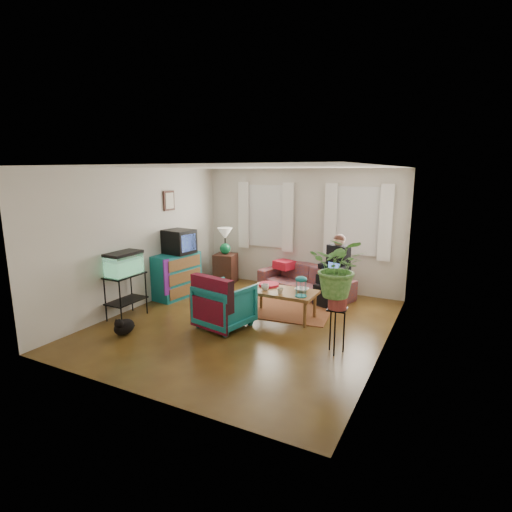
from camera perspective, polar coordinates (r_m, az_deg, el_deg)
The scene contains 31 objects.
floor at distance 6.87m, azimuth -1.55°, elevation -9.63°, with size 4.50×5.00×0.01m, color #4F2B14.
ceiling at distance 6.39m, azimuth -1.68°, elevation 12.60°, with size 4.50×5.00×0.01m, color white.
wall_back at distance 8.75m, azimuth 6.32°, elevation 3.81°, with size 4.50×0.01×2.60m, color silver.
wall_front at distance 4.54m, azimuth -17.05°, elevation -4.26°, with size 4.50×0.01×2.60m, color silver.
wall_left at distance 7.83m, azimuth -16.21°, elevation 2.45°, with size 0.01×5.00×2.60m, color silver.
wall_right at distance 5.79m, azimuth 18.30°, elevation -0.90°, with size 0.01×5.00×2.60m, color silver.
window_left at distance 9.01m, azimuth 1.54°, elevation 5.72°, with size 1.08×0.04×1.38m, color white.
window_right at distance 8.34m, azimuth 14.38°, elevation 4.84°, with size 1.08×0.04×1.38m, color white.
curtains_left at distance 8.94m, azimuth 1.31°, elevation 5.67°, with size 1.36×0.06×1.50m, color white.
curtains_right at distance 8.26m, azimuth 14.25°, elevation 4.79°, with size 1.36×0.06×1.50m, color white.
picture_frame at distance 8.36m, azimuth -12.28°, elevation 7.72°, with size 0.04×0.32×0.40m, color #3D2616.
area_rug at distance 7.73m, azimuth 3.42°, elevation -7.11°, with size 2.00×1.60×0.01m, color brown.
sofa at distance 8.41m, azimuth 7.01°, elevation -2.78°, with size 2.06×0.81×0.81m, color brown.
seated_person at distance 7.92m, azimuth 11.18°, elevation -2.27°, with size 0.51×0.63×1.23m, color black, non-canonical shape.
side_table at distance 9.27m, azimuth -4.37°, elevation -1.76°, with size 0.46×0.46×0.68m, color #3F2817.
table_lamp at distance 9.14m, azimuth -4.44°, elevation 2.07°, with size 0.35×0.35×0.62m, color white, non-canonical shape.
dresser at distance 8.34m, azimuth -11.35°, elevation -2.72°, with size 0.50×1.00×0.90m, color #136F72.
crt_tv at distance 8.25m, azimuth -10.95°, elevation 2.05°, with size 0.55×0.50×0.48m, color black.
aquarium_stand at distance 7.38m, azimuth -18.05°, elevation -5.48°, with size 0.39×0.70×0.78m, color black.
aquarium at distance 7.23m, azimuth -18.35°, elevation -0.97°, with size 0.35×0.64×0.41m, color #7FD899.
black_cat at distance 6.70m, azimuth -18.32°, elevation -9.38°, with size 0.24×0.38×0.32m, color black.
armchair at distance 6.64m, azimuth -4.48°, elevation -6.71°, with size 0.79×0.74×0.81m, color #115B66.
serape_throw at distance 6.38m, azimuth -6.42°, elevation -5.96°, with size 0.81×0.19×0.67m, color #9E0A0A.
coffee_table at distance 7.07m, azimuth 3.68°, elevation -6.86°, with size 1.20×0.66×0.50m, color brown.
cup_a at distance 6.99m, azimuth 1.29°, elevation -4.46°, with size 0.14×0.14×0.11m, color white.
cup_b at distance 6.79m, azimuth 3.48°, elevation -5.01°, with size 0.11×0.11×0.10m, color beige.
bowl at distance 6.97m, azimuth 6.55°, elevation -4.80°, with size 0.24×0.24×0.06m, color white.
snack_tray at distance 7.26m, azimuth 1.84°, elevation -4.11°, with size 0.37×0.37×0.04m, color #B21414.
birdcage at distance 6.66m, azimuth 6.46°, elevation -4.31°, with size 0.20×0.20×0.35m, color #115B6B, non-canonical shape.
plant_stand at distance 5.82m, azimuth 11.40°, elevation -10.43°, with size 0.28×0.28×0.66m, color black.
potted_plant at distance 5.58m, azimuth 11.73°, elevation -2.91°, with size 0.76×0.65×0.84m, color #599947.
Camera 1 is at (3.09, -5.60, 2.52)m, focal length 28.00 mm.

